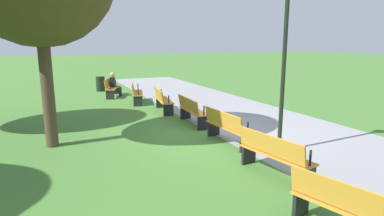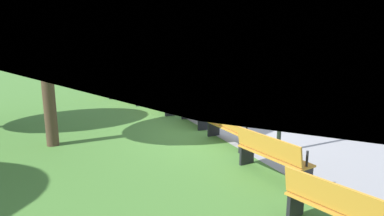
# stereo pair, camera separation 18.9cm
# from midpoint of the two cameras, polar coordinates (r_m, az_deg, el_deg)

# --- Properties ---
(ground_plane) EXTENTS (120.00, 120.00, 0.00)m
(ground_plane) POSITION_cam_midpoint_polar(r_m,az_deg,el_deg) (9.66, 3.86, -4.36)
(ground_plane) COLOR #477A33
(path_paving) EXTENTS (29.83, 4.27, 0.01)m
(path_paving) POSITION_cam_midpoint_polar(r_m,az_deg,el_deg) (10.77, 14.02, -2.98)
(path_paving) COLOR #939399
(path_paving) RESTS_ON ground
(bench_0) EXTENTS (1.74, 1.04, 0.89)m
(bench_0) POSITION_cam_midpoint_polar(r_m,az_deg,el_deg) (16.30, -13.26, 3.66)
(bench_0) COLOR orange
(bench_0) RESTS_ON ground
(bench_1) EXTENTS (1.74, 0.89, 0.89)m
(bench_1) POSITION_cam_midpoint_polar(r_m,az_deg,el_deg) (14.38, -9.06, 2.78)
(bench_1) COLOR orange
(bench_1) RESTS_ON ground
(bench_2) EXTENTS (1.73, 0.73, 0.89)m
(bench_2) POSITION_cam_midpoint_polar(r_m,az_deg,el_deg) (12.43, -4.50, 1.49)
(bench_2) COLOR orange
(bench_2) RESTS_ON ground
(bench_3) EXTENTS (1.70, 0.56, 0.89)m
(bench_3) POSITION_cam_midpoint_polar(r_m,az_deg,el_deg) (10.48, 0.64, -0.40)
(bench_3) COLOR orange
(bench_3) RESTS_ON ground
(bench_4) EXTENTS (1.70, 0.56, 0.89)m
(bench_4) POSITION_cam_midpoint_polar(r_m,az_deg,el_deg) (8.55, 6.74, -3.30)
(bench_4) COLOR orange
(bench_4) RESTS_ON ground
(bench_5) EXTENTS (1.73, 0.73, 0.89)m
(bench_5) POSITION_cam_midpoint_polar(r_m,az_deg,el_deg) (6.67, 14.67, -7.99)
(bench_5) COLOR orange
(bench_5) RESTS_ON ground
(bench_6) EXTENTS (1.74, 0.89, 0.89)m
(bench_6) POSITION_cam_midpoint_polar(r_m,az_deg,el_deg) (4.94, 26.52, -16.15)
(bench_6) COLOR orange
(bench_6) RESTS_ON ground
(person_seated) EXTENTS (0.47, 0.59, 1.20)m
(person_seated) POSITION_cam_midpoint_polar(r_m,az_deg,el_deg) (16.37, -12.72, 4.30)
(person_seated) COLOR black
(person_seated) RESTS_ON ground
(lamp_post) EXTENTS (0.32, 0.32, 4.00)m
(lamp_post) POSITION_cam_midpoint_polar(r_m,az_deg,el_deg) (7.84, 16.80, 12.06)
(lamp_post) COLOR black
(lamp_post) RESTS_ON ground
(trash_bin) EXTENTS (0.47, 0.47, 0.79)m
(trash_bin) POSITION_cam_midpoint_polar(r_m,az_deg,el_deg) (18.33, -15.02, 4.20)
(trash_bin) COLOR black
(trash_bin) RESTS_ON ground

